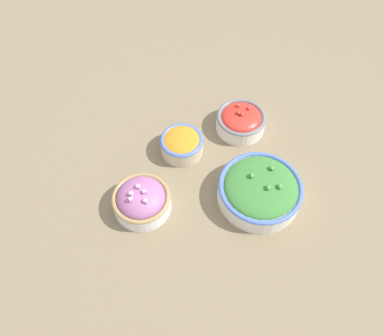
{
  "coord_description": "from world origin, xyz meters",
  "views": [
    {
      "loc": [
        -0.1,
        -0.53,
        0.83
      ],
      "look_at": [
        0.0,
        0.0,
        0.03
      ],
      "focal_mm": 35.0,
      "sensor_mm": 36.0,
      "label": 1
    }
  ],
  "objects_px": {
    "bowl_broccoli": "(260,189)",
    "bowl_red_onion": "(141,200)",
    "bowl_carrots": "(182,143)",
    "bowl_cherry_tomatoes": "(241,120)"
  },
  "relations": [
    {
      "from": "bowl_broccoli",
      "to": "bowl_carrots",
      "type": "relative_size",
      "value": 1.8
    },
    {
      "from": "bowl_broccoli",
      "to": "bowl_red_onion",
      "type": "distance_m",
      "value": 0.29
    },
    {
      "from": "bowl_carrots",
      "to": "bowl_cherry_tomatoes",
      "type": "bearing_deg",
      "value": 15.68
    },
    {
      "from": "bowl_cherry_tomatoes",
      "to": "bowl_broccoli",
      "type": "bearing_deg",
      "value": -93.62
    },
    {
      "from": "bowl_red_onion",
      "to": "bowl_broccoli",
      "type": "bearing_deg",
      "value": -5.63
    },
    {
      "from": "bowl_broccoli",
      "to": "bowl_red_onion",
      "type": "xyz_separation_m",
      "value": [
        -0.29,
        0.03,
        -0.0
      ]
    },
    {
      "from": "bowl_broccoli",
      "to": "bowl_red_onion",
      "type": "height_order",
      "value": "bowl_red_onion"
    },
    {
      "from": "bowl_red_onion",
      "to": "bowl_carrots",
      "type": "xyz_separation_m",
      "value": [
        0.13,
        0.15,
        -0.0
      ]
    },
    {
      "from": "bowl_broccoli",
      "to": "bowl_carrots",
      "type": "distance_m",
      "value": 0.24
    },
    {
      "from": "bowl_cherry_tomatoes",
      "to": "bowl_carrots",
      "type": "bearing_deg",
      "value": -164.32
    }
  ]
}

